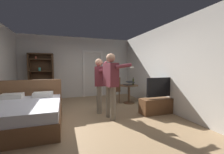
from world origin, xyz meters
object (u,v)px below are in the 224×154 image
Objects in this scene: bed at (23,114)px; suitcase_small at (54,97)px; person_blue_shirt at (111,81)px; suitcase_dark at (47,99)px; laptop at (129,84)px; side_table at (129,91)px; wooden_chair at (114,89)px; bottle_on_table at (133,82)px; tv_flatscreen at (161,103)px; person_striped_shirt at (99,82)px; bookshelf at (41,75)px.

suitcase_small is at bearing 76.97° from bed.
suitcase_dark is at bearing 133.14° from person_blue_shirt.
side_table is at bearing 67.56° from laptop.
wooden_chair is at bearing 67.69° from person_blue_shirt.
tv_flatscreen is at bearing -78.28° from bottle_on_table.
person_blue_shirt is at bearing -131.39° from laptop.
bed is 1.94× the size of wooden_chair.
laptop is at bearing 19.51° from bed.
laptop is 0.23× the size of person_blue_shirt.
bottle_on_table is at bearing 101.72° from tv_flatscreen.
side_table is 0.38m from bottle_on_table.
person_striped_shirt reaches higher than suitcase_small.
bookshelf reaches higher than suitcase_small.
wooden_chair is (-0.94, 1.56, 0.25)m from tv_flatscreen.
bottle_on_table reaches higher than suitcase_dark.
bottle_on_table reaches higher than suitcase_small.
tv_flatscreen is at bearing -2.76° from bed.
tv_flatscreen is 1.96m from person_striped_shirt.
bottle_on_table is at bearing 18.09° from bed.
suitcase_dark is at bearing 149.96° from tv_flatscreen.
bed reaches higher than laptop.
bed is 4.70× the size of laptop.
wooden_chair is at bearing 121.07° from tv_flatscreen.
person_blue_shirt is at bearing -59.18° from suitcase_small.
person_striped_shirt reaches higher than tv_flatscreen.
bookshelf is 6.71× the size of bottle_on_table.
bookshelf is at bearing 152.76° from wooden_chair.
side_table is at bearing 28.43° from person_striped_shirt.
tv_flatscreen reaches higher than suitcase_dark.
person_blue_shirt is (2.06, -2.91, -0.02)m from bookshelf.
suitcase_dark is (-2.41, 0.37, -0.31)m from wooden_chair.
person_blue_shirt is at bearing -54.68° from bookshelf.
tv_flatscreen is at bearing -1.29° from person_blue_shirt.
bottle_on_table is 0.57× the size of suitcase_small.
bed is at bearing -89.33° from suitcase_dark.
side_table is at bearing -26.04° from bookshelf.
person_striped_shirt is 2.39m from suitcase_small.
side_table is 1.58m from person_striped_shirt.
bookshelf is 2.70× the size of side_table.
bottle_on_table reaches higher than laptop.
bookshelf is 3.75m from bottle_on_table.
suitcase_small is at bearing 123.64° from person_blue_shirt.
suitcase_dark is at bearing 141.41° from person_striped_shirt.
bookshelf reaches higher than person_blue_shirt.
tv_flatscreen is at bearing -73.43° from side_table.
bookshelf reaches higher than person_striped_shirt.
tv_flatscreen reaches higher than laptop.
bed reaches higher than wooden_chair.
suitcase_dark is at bearing 168.29° from laptop.
bookshelf is 3.06m from wooden_chair.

